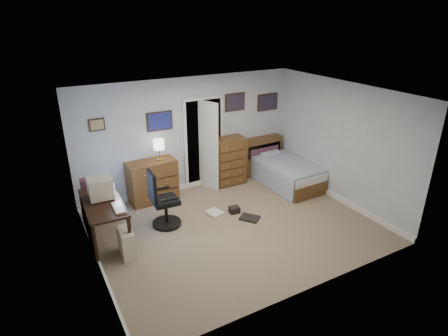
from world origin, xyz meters
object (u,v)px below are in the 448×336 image
(office_chair, at_px, (162,205))
(computer_desk, at_px, (98,213))
(low_dresser, at_px, (152,181))
(tall_dresser, at_px, (228,161))
(bed, at_px, (285,172))

(office_chair, bearing_deg, computer_desk, -176.02)
(office_chair, distance_m, low_dresser, 1.10)
(low_dresser, distance_m, tall_dresser, 1.83)
(computer_desk, height_order, bed, computer_desk)
(computer_desk, height_order, tall_dresser, tall_dresser)
(tall_dresser, bearing_deg, office_chair, -151.18)
(computer_desk, height_order, office_chair, office_chair)
(office_chair, distance_m, bed, 3.17)
(low_dresser, height_order, tall_dresser, tall_dresser)
(office_chair, xyz_separation_m, tall_dresser, (2.01, 1.06, 0.12))
(office_chair, bearing_deg, tall_dresser, 30.90)
(computer_desk, xyz_separation_m, bed, (4.28, 0.42, -0.32))
(tall_dresser, bearing_deg, computer_desk, -160.11)
(computer_desk, xyz_separation_m, office_chair, (1.14, 0.02, -0.17))
(low_dresser, bearing_deg, office_chair, -102.49)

